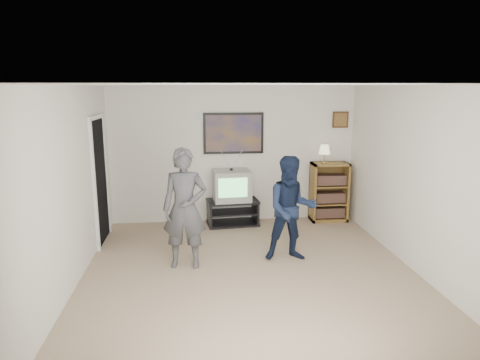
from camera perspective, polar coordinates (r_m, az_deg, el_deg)
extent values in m
cube|color=#7A624E|center=(5.87, 1.50, -12.66)|extent=(4.50, 5.00, 0.01)
cube|color=white|center=(5.32, 1.65, 12.56)|extent=(4.50, 5.00, 0.01)
cube|color=silver|center=(7.90, -0.88, 3.37)|extent=(4.50, 0.01, 2.50)
cube|color=silver|center=(5.62, -21.80, -1.19)|extent=(0.01, 5.00, 2.50)
cube|color=silver|center=(6.17, 22.74, -0.12)|extent=(0.01, 5.00, 2.50)
cube|color=black|center=(7.80, -1.00, -2.83)|extent=(0.96, 0.60, 0.04)
cube|color=black|center=(7.92, -0.99, -5.76)|extent=(0.96, 0.60, 0.04)
cube|color=black|center=(7.83, -4.14, -4.39)|extent=(0.09, 0.49, 0.46)
cube|color=black|center=(7.91, 2.12, -4.21)|extent=(0.09, 0.49, 0.46)
imported|color=#404043|center=(5.94, -7.37, -3.79)|extent=(0.65, 0.47, 1.68)
imported|color=#121B32|center=(6.18, 6.86, -3.84)|extent=(0.76, 0.60, 1.53)
cube|color=white|center=(6.07, -7.61, 0.98)|extent=(0.08, 0.12, 0.03)
cube|color=white|center=(6.27, 6.09, -0.61)|extent=(0.09, 0.14, 0.04)
cube|color=black|center=(7.82, -0.87, 6.24)|extent=(1.10, 0.03, 0.75)
cube|color=white|center=(7.77, -4.97, 8.38)|extent=(0.28, 0.02, 0.14)
cube|color=#3A2112|center=(8.24, 13.24, 7.83)|extent=(0.30, 0.03, 0.30)
cube|color=black|center=(7.19, -18.21, -0.17)|extent=(0.03, 0.85, 2.00)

